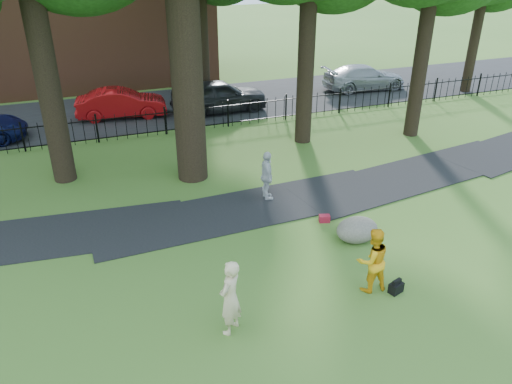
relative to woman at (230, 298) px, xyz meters
name	(u,v)px	position (x,y,z in m)	size (l,w,h in m)	color
ground	(260,284)	(1.24, 1.38, -0.93)	(120.00, 120.00, 0.00)	#3F6924
footpath	(246,209)	(2.24, 5.28, -0.93)	(36.00, 2.60, 0.03)	black
street	(151,109)	(1.24, 17.38, -0.93)	(80.00, 7.00, 0.02)	black
iron_fence	(165,122)	(1.24, 13.38, -0.33)	(44.00, 0.04, 1.20)	black
woman	(230,298)	(0.00, 0.00, 0.00)	(0.68, 0.45, 1.86)	beige
man	(372,260)	(3.78, 0.20, -0.06)	(0.85, 0.66, 1.75)	#F3A814
pedestrian	(267,176)	(3.17, 5.75, -0.06)	(1.02, 0.42, 1.74)	silver
boulder	(357,228)	(4.72, 2.40, -0.56)	(1.28, 0.97, 0.75)	#6B6859
backpack	(396,288)	(4.33, -0.16, -0.79)	(0.36, 0.23, 0.27)	black
red_bag	(324,219)	(4.30, 3.65, -0.82)	(0.33, 0.21, 0.23)	maroon
red_sedan	(121,103)	(-0.32, 16.59, -0.21)	(1.52, 4.36, 1.44)	#AC0D10
grey_car	(219,96)	(4.54, 15.80, -0.09)	(1.98, 4.91, 1.67)	black
silver_car	(364,77)	(13.84, 16.88, -0.21)	(2.02, 4.97, 1.44)	#9E9FA6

